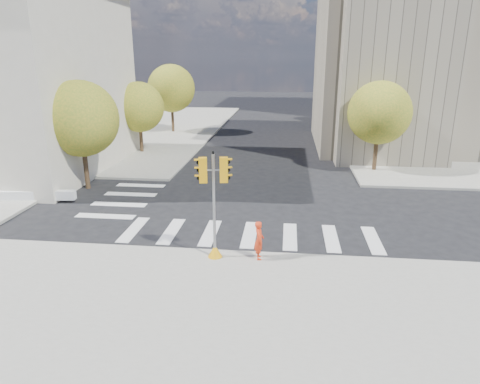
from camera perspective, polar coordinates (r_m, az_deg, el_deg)
name	(u,v)px	position (r m, az deg, el deg)	size (l,w,h in m)	color
ground	(255,219)	(21.14, 2.06, -3.59)	(160.00, 160.00, 0.00)	black
sidewalk_near	(222,375)	(11.58, -2.48, -23.17)	(30.00, 14.00, 0.15)	gray
sidewalk_far_right	(470,134)	(49.87, 28.35, 6.79)	(28.00, 40.00, 0.15)	gray
sidewalk_far_left	(95,127)	(51.00, -18.76, 8.16)	(28.00, 40.00, 0.15)	gray
civic_building	(462,61)	(41.28, 27.46, 15.20)	(26.00, 16.00, 19.39)	gray
tree_lw_near	(81,119)	(26.71, -20.49, 9.13)	(4.40, 4.40, 6.41)	#382616
tree_lw_mid	(139,107)	(35.92, -13.32, 10.95)	(4.00, 4.00, 5.77)	#382616
tree_lw_far	(171,88)	(45.36, -9.16, 13.47)	(4.80, 4.80, 6.95)	#382616
tree_re_near	(379,113)	(30.48, 18.09, 10.00)	(4.20, 4.20, 6.16)	#382616
tree_re_mid	(354,94)	(42.22, 14.97, 12.57)	(4.60, 4.60, 6.66)	#382616
tree_re_far	(340,89)	(54.13, 13.14, 13.17)	(4.00, 4.00, 5.88)	#382616
lamp_near	(376,99)	(34.43, 17.72, 11.70)	(0.35, 0.18, 8.11)	black
lamp_far	(351,87)	(48.20, 14.59, 13.42)	(0.35, 0.18, 8.11)	black
traffic_signal	(214,214)	(16.28, -3.45, -2.98)	(1.08, 0.56, 4.22)	orange
photographer	(259,240)	(16.51, 2.56, -6.42)	(0.56, 0.37, 1.53)	red
planter_wall	(20,195)	(26.29, -27.26, -0.38)	(6.00, 0.40, 0.50)	silver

